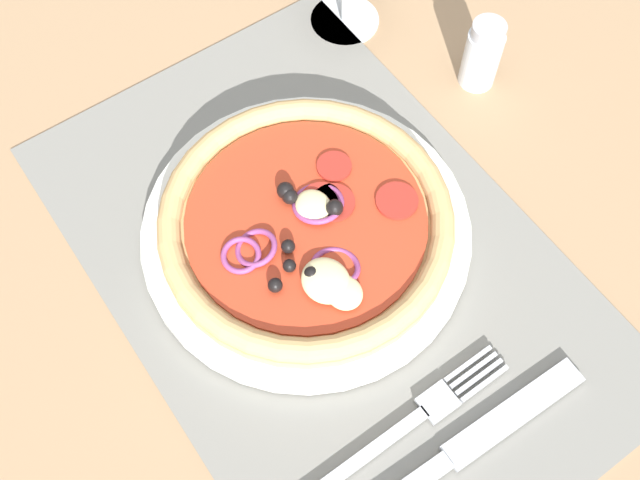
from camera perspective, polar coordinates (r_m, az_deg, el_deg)
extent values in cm
cube|color=#9E7A56|center=(60.65, 0.43, -2.27)|extent=(190.00, 140.00, 2.40)
cube|color=slate|center=(59.39, 0.44, -1.69)|extent=(47.98, 31.36, 0.40)
cylinder|color=silver|center=(59.63, -1.04, 0.54)|extent=(25.63, 25.63, 1.31)
cylinder|color=tan|center=(58.61, -1.06, 1.07)|extent=(22.64, 22.64, 1.00)
torus|color=tan|center=(57.86, -1.08, 1.49)|extent=(22.63, 22.63, 1.80)
cylinder|color=#B7381E|center=(58.05, -1.07, 1.38)|extent=(18.57, 18.57, 0.30)
ellipsoid|color=beige|center=(54.99, 0.43, -3.05)|extent=(3.84, 3.45, 1.15)
ellipsoid|color=beige|center=(54.79, 1.80, -3.92)|extent=(2.92, 2.63, 0.88)
ellipsoid|color=beige|center=(58.06, -0.51, 2.59)|extent=(2.94, 2.64, 0.88)
sphere|color=black|center=(55.62, -2.28, -1.96)|extent=(1.00, 1.00, 1.00)
sphere|color=black|center=(54.96, -3.36, -3.39)|extent=(1.10, 1.10, 1.10)
sphere|color=black|center=(58.45, -2.85, 3.57)|extent=(1.34, 1.34, 1.34)
sphere|color=black|center=(57.68, 1.09, 2.41)|extent=(1.35, 1.35, 1.35)
sphere|color=black|center=(58.39, -2.01, 3.42)|extent=(1.23, 1.23, 1.23)
sphere|color=black|center=(56.31, -2.39, -0.48)|extent=(1.07, 1.07, 1.07)
sphere|color=black|center=(55.19, -0.63, -2.57)|extent=(1.19, 1.19, 1.19)
torus|color=#8E3D75|center=(56.71, -4.79, -0.60)|extent=(3.42, 3.32, 1.59)
torus|color=#8E3D75|center=(56.55, -5.92, -1.14)|extent=(3.06, 3.06, 0.77)
torus|color=#8E3D75|center=(58.37, -0.15, 2.75)|extent=(4.06, 4.04, 1.18)
torus|color=#8E3D75|center=(55.83, 1.16, -2.03)|extent=(3.85, 3.73, 1.68)
cylinder|color=#A3281E|center=(58.93, 5.74, 2.97)|extent=(3.31, 3.31, 0.30)
cylinder|color=#A3281E|center=(60.29, 1.06, 5.52)|extent=(2.78, 2.78, 0.30)
cylinder|color=#A3281E|center=(58.59, 0.10, 2.92)|extent=(3.32, 3.32, 0.30)
cylinder|color=#A3281E|center=(58.54, 1.02, 2.82)|extent=(3.34, 3.34, 0.30)
cube|color=#B2B5BA|center=(54.11, 3.14, -15.95)|extent=(0.97, 11.17, 0.44)
cube|color=#B2B5BA|center=(55.63, 8.89, -11.78)|extent=(2.22, 2.53, 0.44)
cube|color=#B2B5BA|center=(56.58, 12.17, -10.44)|extent=(0.35, 4.32, 0.44)
cube|color=#B2B5BA|center=(56.65, 11.77, -9.99)|extent=(0.35, 4.32, 0.44)
cube|color=#B2B5BA|center=(56.73, 11.37, -9.53)|extent=(0.35, 4.32, 0.44)
cube|color=#B2B5BA|center=(56.81, 10.98, -9.07)|extent=(0.35, 4.32, 0.44)
cube|color=#B2B5BA|center=(56.41, 14.25, -12.42)|extent=(2.33, 11.65, 0.44)
cylinder|color=silver|center=(74.14, 1.86, 16.16)|extent=(6.40, 6.40, 0.40)
cylinder|color=silver|center=(68.89, 11.93, 13.11)|extent=(3.20, 3.20, 5.50)
cylinder|color=#ADADB2|center=(66.47, 12.48, 14.99)|extent=(2.88, 2.88, 1.20)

